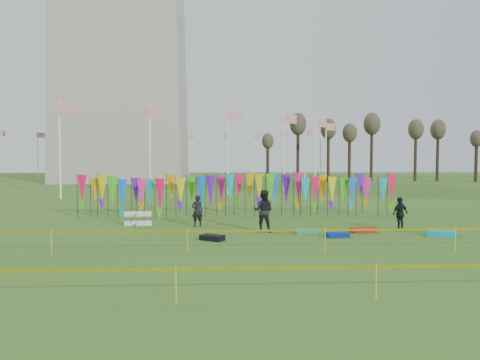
{
  "coord_description": "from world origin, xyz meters",
  "views": [
    {
      "loc": [
        -0.98,
        -19.31,
        3.59
      ],
      "look_at": [
        0.24,
        6.0,
        2.26
      ],
      "focal_mm": 35.0,
      "sensor_mm": 36.0,
      "label": 1
    }
  ],
  "objects_px": {
    "person_right": "(400,214)",
    "kite_bag_red": "(363,230)",
    "box_kite": "(138,219)",
    "kite_bag_black": "(212,238)",
    "kite_bag_turquoise": "(307,231)",
    "kite_bag_blue": "(337,235)",
    "person_mid": "(263,211)",
    "person_left": "(197,211)",
    "kite_bag_teal": "(441,234)"
  },
  "relations": [
    {
      "from": "person_left",
      "to": "box_kite",
      "type": "bearing_deg",
      "value": -19.31
    },
    {
      "from": "person_left",
      "to": "kite_bag_teal",
      "type": "distance_m",
      "value": 11.52
    },
    {
      "from": "box_kite",
      "to": "kite_bag_black",
      "type": "relative_size",
      "value": 0.78
    },
    {
      "from": "kite_bag_turquoise",
      "to": "kite_bag_red",
      "type": "relative_size",
      "value": 0.88
    },
    {
      "from": "person_right",
      "to": "kite_bag_teal",
      "type": "height_order",
      "value": "person_right"
    },
    {
      "from": "kite_bag_teal",
      "to": "person_left",
      "type": "bearing_deg",
      "value": 162.6
    },
    {
      "from": "person_mid",
      "to": "kite_bag_blue",
      "type": "relative_size",
      "value": 2.02
    },
    {
      "from": "kite_bag_blue",
      "to": "kite_bag_black",
      "type": "height_order",
      "value": "kite_bag_black"
    },
    {
      "from": "person_left",
      "to": "kite_bag_teal",
      "type": "height_order",
      "value": "person_left"
    },
    {
      "from": "box_kite",
      "to": "kite_bag_red",
      "type": "height_order",
      "value": "box_kite"
    },
    {
      "from": "person_mid",
      "to": "kite_bag_turquoise",
      "type": "xyz_separation_m",
      "value": [
        1.95,
        -0.59,
        -0.88
      ]
    },
    {
      "from": "kite_bag_turquoise",
      "to": "kite_bag_blue",
      "type": "relative_size",
      "value": 1.05
    },
    {
      "from": "person_left",
      "to": "kite_bag_teal",
      "type": "bearing_deg",
      "value": 146.9
    },
    {
      "from": "person_mid",
      "to": "person_right",
      "type": "bearing_deg",
      "value": -161.57
    },
    {
      "from": "box_kite",
      "to": "person_left",
      "type": "height_order",
      "value": "person_left"
    },
    {
      "from": "kite_bag_red",
      "to": "kite_bag_black",
      "type": "distance_m",
      "value": 7.22
    },
    {
      "from": "person_left",
      "to": "person_right",
      "type": "xyz_separation_m",
      "value": [
        9.78,
        -1.74,
        0.01
      ]
    },
    {
      "from": "person_mid",
      "to": "kite_bag_turquoise",
      "type": "height_order",
      "value": "person_mid"
    },
    {
      "from": "box_kite",
      "to": "person_mid",
      "type": "bearing_deg",
      "value": -17.88
    },
    {
      "from": "person_right",
      "to": "kite_bag_red",
      "type": "bearing_deg",
      "value": -11.71
    },
    {
      "from": "box_kite",
      "to": "person_left",
      "type": "relative_size",
      "value": 0.48
    },
    {
      "from": "box_kite",
      "to": "kite_bag_blue",
      "type": "distance_m",
      "value": 10.01
    },
    {
      "from": "kite_bag_teal",
      "to": "kite_bag_blue",
      "type": "bearing_deg",
      "value": -179.61
    },
    {
      "from": "person_left",
      "to": "kite_bag_blue",
      "type": "distance_m",
      "value": 7.22
    },
    {
      "from": "kite_bag_turquoise",
      "to": "kite_bag_red",
      "type": "distance_m",
      "value": 2.69
    },
    {
      "from": "person_right",
      "to": "kite_bag_teal",
      "type": "xyz_separation_m",
      "value": [
        1.2,
        -1.69,
        -0.69
      ]
    },
    {
      "from": "person_mid",
      "to": "kite_bag_red",
      "type": "height_order",
      "value": "person_mid"
    },
    {
      "from": "kite_bag_black",
      "to": "box_kite",
      "type": "bearing_deg",
      "value": 132.69
    },
    {
      "from": "box_kite",
      "to": "kite_bag_blue",
      "type": "height_order",
      "value": "box_kite"
    },
    {
      "from": "person_mid",
      "to": "kite_bag_blue",
      "type": "bearing_deg",
      "value": 169.72
    },
    {
      "from": "kite_bag_blue",
      "to": "kite_bag_teal",
      "type": "relative_size",
      "value": 0.8
    },
    {
      "from": "person_mid",
      "to": "kite_bag_black",
      "type": "bearing_deg",
      "value": 59.77
    },
    {
      "from": "person_mid",
      "to": "kite_bag_red",
      "type": "xyz_separation_m",
      "value": [
        4.63,
        -0.44,
        -0.88
      ]
    },
    {
      "from": "kite_bag_turquoise",
      "to": "person_left",
      "type": "bearing_deg",
      "value": 154.93
    },
    {
      "from": "person_right",
      "to": "kite_bag_turquoise",
      "type": "relative_size",
      "value": 1.57
    },
    {
      "from": "box_kite",
      "to": "person_mid",
      "type": "height_order",
      "value": "person_mid"
    },
    {
      "from": "kite_bag_blue",
      "to": "kite_bag_turquoise",
      "type": "bearing_deg",
      "value": 137.21
    },
    {
      "from": "box_kite",
      "to": "kite_bag_teal",
      "type": "relative_size",
      "value": 0.62
    },
    {
      "from": "person_left",
      "to": "kite_bag_black",
      "type": "relative_size",
      "value": 1.62
    },
    {
      "from": "kite_bag_teal",
      "to": "kite_bag_turquoise",
      "type": "bearing_deg",
      "value": 169.94
    },
    {
      "from": "kite_bag_black",
      "to": "kite_bag_teal",
      "type": "bearing_deg",
      "value": 2.89
    },
    {
      "from": "kite_bag_turquoise",
      "to": "kite_bag_red",
      "type": "height_order",
      "value": "kite_bag_red"
    },
    {
      "from": "box_kite",
      "to": "kite_bag_blue",
      "type": "bearing_deg",
      "value": -21.47
    },
    {
      "from": "person_right",
      "to": "kite_bag_black",
      "type": "bearing_deg",
      "value": -12.43
    },
    {
      "from": "kite_bag_turquoise",
      "to": "box_kite",
      "type": "bearing_deg",
      "value": 162.36
    },
    {
      "from": "box_kite",
      "to": "kite_bag_black",
      "type": "bearing_deg",
      "value": -47.31
    },
    {
      "from": "box_kite",
      "to": "kite_bag_red",
      "type": "distance_m",
      "value": 11.12
    },
    {
      "from": "box_kite",
      "to": "person_right",
      "type": "xyz_separation_m",
      "value": [
        12.8,
        -1.94,
        0.42
      ]
    },
    {
      "from": "kite_bag_black",
      "to": "person_right",
      "type": "bearing_deg",
      "value": 13.83
    },
    {
      "from": "kite_bag_black",
      "to": "kite_bag_turquoise",
      "type": "bearing_deg",
      "value": 19.66
    }
  ]
}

